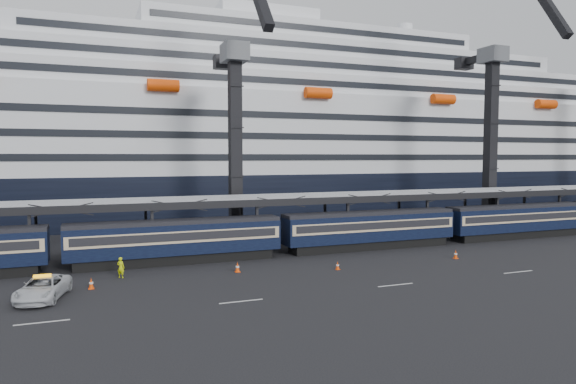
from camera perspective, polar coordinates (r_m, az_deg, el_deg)
name	(u,v)px	position (r m, az deg, el deg)	size (l,w,h in m)	color
ground	(501,261)	(51.56, 22.60, -7.11)	(260.00, 260.00, 0.00)	black
train	(398,226)	(56.06, 12.08, -3.73)	(133.05, 3.00, 4.05)	black
canopy	(413,194)	(61.64, 13.69, -0.21)	(130.00, 6.25, 5.53)	#929599
cruise_ship	(300,141)	(89.21, 1.29, 5.72)	(214.09, 28.84, 34.00)	black
crane_dark_near	(236,136)	(57.10, -5.78, 6.26)	(4.50, 17.75, 35.08)	#47494E
crane_dark_mid	(493,128)	(73.82, 21.83, 6.59)	(4.50, 18.24, 39.64)	#47494E
pickup_truck	(43,288)	(38.88, -25.60, -9.62)	(2.55, 5.53, 1.54)	silver
worker	(121,268)	(43.18, -18.09, -7.98)	(0.61, 0.40, 1.68)	#C9DD0B
traffic_cone_a	(91,283)	(40.54, -21.03, -9.45)	(0.42, 0.42, 0.83)	#FB4707
traffic_cone_b	(237,267)	(43.42, -5.64, -8.30)	(0.43, 0.43, 0.86)	#FB4707
traffic_cone_c	(338,265)	(44.37, 5.53, -8.13)	(0.36, 0.36, 0.71)	#FB4707
traffic_cone_d	(456,254)	(51.28, 18.13, -6.59)	(0.42, 0.42, 0.84)	#FB4707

